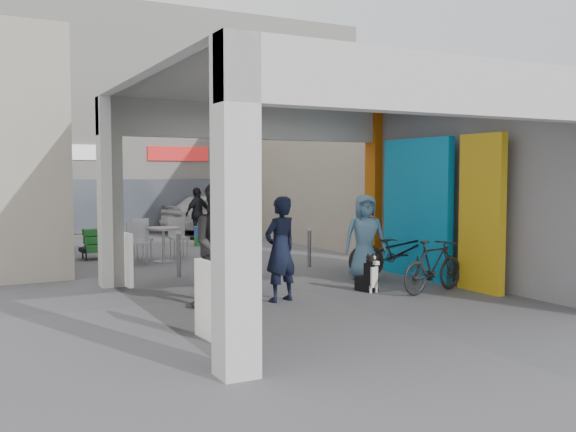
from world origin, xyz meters
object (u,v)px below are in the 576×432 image
bicycle_front (400,251)px  white_van (219,212)px  man_crates (198,214)px  bicycle_rear (433,266)px  man_elderly (365,237)px  border_collie (369,276)px  produce_stand (104,247)px  man_back_turned (220,245)px  man_with_dog (280,249)px  cafe_set (155,246)px

bicycle_front → white_van: (0.54, 11.29, 0.16)m
man_crates → bicycle_rear: (0.68, -10.46, -0.36)m
man_elderly → bicycle_rear: bearing=-60.8°
border_collie → white_van: bearing=68.0°
produce_stand → white_van: 7.54m
man_back_turned → bicycle_rear: size_ratio=1.25×
produce_stand → border_collie: (3.28, -6.71, -0.01)m
man_back_turned → bicycle_front: bearing=23.3°
bicycle_rear → man_crates: bearing=-7.9°
produce_stand → man_elderly: 6.87m
man_with_dog → man_back_turned: (-1.03, 0.06, 0.11)m
white_van → man_with_dog: bearing=148.7°
man_crates → produce_stand: bearing=18.3°
border_collie → man_back_turned: 2.91m
man_with_dog → bicycle_rear: 2.83m
bicycle_rear → man_back_turned: bearing=69.2°
border_collie → man_elderly: bearing=46.2°
man_with_dog → man_elderly: size_ratio=1.02×
man_back_turned → bicycle_rear: bearing=2.3°
border_collie → man_with_dog: size_ratio=0.41×
cafe_set → man_elderly: 5.50m
man_crates → bicycle_rear: size_ratio=1.06×
man_back_turned → man_elderly: (3.48, 1.09, -0.13)m
produce_stand → man_elderly: size_ratio=0.66×
cafe_set → produce_stand: 1.40m
produce_stand → man_crates: bearing=45.1°
border_collie → bicycle_front: size_ratio=0.33×
border_collie → man_elderly: size_ratio=0.41×
white_van → bicycle_front: bearing=162.8°
border_collie → white_van: 12.33m
white_van → man_crates: bearing=130.6°
man_crates → white_van: size_ratio=0.40×
border_collie → man_elderly: (0.65, 1.10, 0.57)m
man_elderly → border_collie: bearing=-101.3°
man_back_turned → bicycle_rear: (3.77, -0.61, -0.51)m
produce_stand → man_back_turned: (0.46, -6.70, 0.69)m
produce_stand → white_van: size_ratio=0.27×
cafe_set → man_back_turned: bearing=-95.5°
man_with_dog → white_van: bearing=-123.1°
man_back_turned → man_crates: size_ratio=1.18×
cafe_set → border_collie: bearing=-68.3°
man_back_turned → man_crates: bearing=84.0°
cafe_set → man_back_turned: size_ratio=0.84×
man_elderly → bicycle_front: man_elderly is taller
man_elderly → man_crates: 8.77m
man_crates → white_van: (1.62, 2.31, -0.12)m
cafe_set → man_crates: (2.55, 4.13, 0.48)m
bicycle_rear → white_van: white_van is taller
cafe_set → man_elderly: (2.93, -4.63, 0.49)m
man_back_turned → produce_stand: bearing=105.4°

